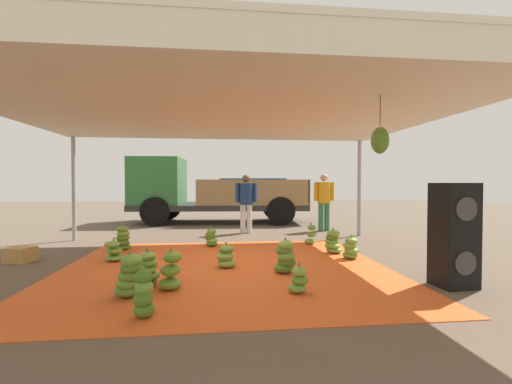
% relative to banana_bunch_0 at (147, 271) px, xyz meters
% --- Properties ---
extents(ground_plane, '(40.00, 40.00, 0.00)m').
position_rel_banana_bunch_0_xyz_m(ground_plane, '(1.13, 3.96, -0.24)').
color(ground_plane, brown).
extents(tarp_orange, '(5.58, 5.12, 0.01)m').
position_rel_banana_bunch_0_xyz_m(tarp_orange, '(1.13, 0.96, -0.23)').
color(tarp_orange, '#E05B23').
rests_on(tarp_orange, ground).
extents(tent_canopy, '(8.00, 7.00, 2.73)m').
position_rel_banana_bunch_0_xyz_m(tent_canopy, '(1.14, 0.87, 2.42)').
color(tent_canopy, '#9EA0A5').
rests_on(tent_canopy, ground).
extents(banana_bunch_0, '(0.44, 0.43, 0.55)m').
position_rel_banana_bunch_0_xyz_m(banana_bunch_0, '(0.00, 0.00, 0.00)').
color(banana_bunch_0, '#477523').
rests_on(banana_bunch_0, tarp_orange).
extents(banana_bunch_1, '(0.45, 0.43, 0.53)m').
position_rel_banana_bunch_0_xyz_m(banana_bunch_1, '(3.38, 1.98, -0.01)').
color(banana_bunch_1, '#6B9E38').
rests_on(banana_bunch_1, tarp_orange).
extents(banana_bunch_2, '(0.30, 0.31, 0.56)m').
position_rel_banana_bunch_0_xyz_m(banana_bunch_2, '(0.19, -1.13, 0.01)').
color(banana_bunch_2, '#477523').
rests_on(banana_bunch_2, tarp_orange).
extents(banana_bunch_3, '(0.43, 0.41, 0.57)m').
position_rel_banana_bunch_0_xyz_m(banana_bunch_3, '(2.09, 0.52, 0.02)').
color(banana_bunch_3, '#477523').
rests_on(banana_bunch_3, tarp_orange).
extents(banana_bunch_4, '(0.48, 0.46, 0.59)m').
position_rel_banana_bunch_0_xyz_m(banana_bunch_4, '(-0.13, -0.41, 0.03)').
color(banana_bunch_4, '#518428').
rests_on(banana_bunch_4, tarp_orange).
extents(banana_bunch_5, '(0.38, 0.38, 0.44)m').
position_rel_banana_bunch_0_xyz_m(banana_bunch_5, '(1.13, 0.99, -0.05)').
color(banana_bunch_5, '#75A83D').
rests_on(banana_bunch_5, tarp_orange).
extents(banana_bunch_6, '(0.39, 0.38, 0.46)m').
position_rel_banana_bunch_0_xyz_m(banana_bunch_6, '(3.55, 1.42, -0.04)').
color(banana_bunch_6, '#60932D').
rests_on(banana_bunch_6, tarp_orange).
extents(banana_bunch_7, '(0.44, 0.46, 0.58)m').
position_rel_banana_bunch_0_xyz_m(banana_bunch_7, '(-1.08, 2.80, 0.02)').
color(banana_bunch_7, '#518428').
rests_on(banana_bunch_7, tarp_orange).
extents(banana_bunch_8, '(0.33, 0.32, 0.41)m').
position_rel_banana_bunch_0_xyz_m(banana_bunch_8, '(2.06, -0.50, -0.07)').
color(banana_bunch_8, '#6B9E38').
rests_on(banana_bunch_8, tarp_orange).
extents(banana_bunch_9, '(0.32, 0.34, 0.45)m').
position_rel_banana_bunch_0_xyz_m(banana_bunch_9, '(-0.03, 0.36, -0.03)').
color(banana_bunch_9, gold).
rests_on(banana_bunch_9, tarp_orange).
extents(banana_bunch_10, '(0.43, 0.44, 0.44)m').
position_rel_banana_bunch_0_xyz_m(banana_bunch_10, '(-0.95, 1.70, -0.05)').
color(banana_bunch_10, '#6B9E38').
rests_on(banana_bunch_10, tarp_orange).
extents(banana_bunch_11, '(0.38, 0.36, 0.56)m').
position_rel_banana_bunch_0_xyz_m(banana_bunch_11, '(0.35, -0.15, 0.01)').
color(banana_bunch_11, '#60932D').
rests_on(banana_bunch_11, tarp_orange).
extents(banana_bunch_12, '(0.40, 0.38, 0.46)m').
position_rel_banana_bunch_0_xyz_m(banana_bunch_12, '(0.83, 3.03, -0.04)').
color(banana_bunch_12, '#477523').
rests_on(banana_bunch_12, tarp_orange).
extents(banana_bunch_13, '(0.34, 0.34, 0.52)m').
position_rel_banana_bunch_0_xyz_m(banana_bunch_13, '(3.21, 3.06, -0.02)').
color(banana_bunch_13, '#6B9E38').
rests_on(banana_bunch_13, tarp_orange).
extents(cargo_truck_main, '(6.51, 2.69, 2.40)m').
position_rel_banana_bunch_0_xyz_m(cargo_truck_main, '(0.73, 8.00, 0.93)').
color(cargo_truck_main, '#2D2D2D').
rests_on(cargo_truck_main, ground).
extents(worker_0, '(0.64, 0.39, 1.76)m').
position_rel_banana_bunch_0_xyz_m(worker_0, '(4.25, 5.33, 0.79)').
color(worker_0, '#337A4C').
rests_on(worker_0, ground).
extents(worker_1, '(0.63, 0.39, 1.72)m').
position_rel_banana_bunch_0_xyz_m(worker_1, '(1.81, 5.10, 0.77)').
color(worker_1, silver).
rests_on(worker_1, ground).
extents(speaker_stack, '(0.53, 0.51, 1.48)m').
position_rel_banana_bunch_0_xyz_m(speaker_stack, '(4.33, -0.43, 0.50)').
color(speaker_stack, black).
rests_on(speaker_stack, ground).
extents(crate_0, '(0.53, 0.48, 0.28)m').
position_rel_banana_bunch_0_xyz_m(crate_0, '(-2.68, 1.88, -0.10)').
color(crate_0, '#B78947').
rests_on(crate_0, ground).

